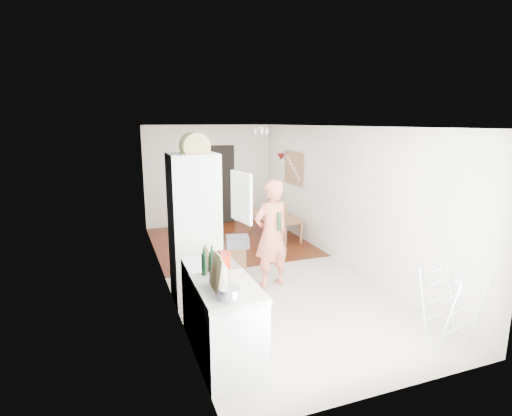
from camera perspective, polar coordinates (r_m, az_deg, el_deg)
room_shell at (r=6.81m, az=0.33°, el=1.02°), size 3.20×7.00×2.50m
floor at (r=7.16m, az=0.32°, el=-8.85°), size 3.20×7.00×0.01m
wood_floor_overlay at (r=8.82m, az=-3.94°, el=-4.73°), size 3.20×3.30×0.01m
sage_wall_panel at (r=4.38m, az=-9.97°, el=2.53°), size 0.02×3.00×1.30m
tile_splashback at (r=4.04m, az=-8.09°, el=-8.54°), size 0.02×1.90×0.50m
doorway_recess at (r=10.18m, az=-5.54°, el=3.28°), size 0.90×0.04×2.00m
base_cabinet at (r=4.40m, az=-4.01°, el=-16.93°), size 0.60×0.90×0.86m
worktop at (r=4.20m, az=-4.10°, el=-11.44°), size 0.62×0.92×0.06m
range_cooker at (r=5.05m, az=-6.48°, el=-12.87°), size 0.60×0.60×0.88m
cooker_top at (r=4.87m, az=-6.61°, el=-7.96°), size 0.60×0.60×0.04m
fridge_housing at (r=5.77m, az=-8.79°, el=-2.96°), size 0.66×0.66×2.15m
fridge_door at (r=5.54m, az=-2.12°, el=1.56°), size 0.14×0.56×0.70m
fridge_interior at (r=5.74m, az=-5.91°, el=1.88°), size 0.02×0.52×0.66m
pinboard at (r=9.11m, az=5.45°, el=5.72°), size 0.03×0.90×0.70m
pinboard_frame at (r=9.10m, az=5.37°, el=5.72°), size 0.00×0.94×0.74m
wall_sconce at (r=9.66m, az=3.58°, el=7.31°), size 0.18×0.18×0.16m
person at (r=6.20m, az=2.22°, el=-2.37°), size 0.83×0.64×2.02m
dining_table at (r=9.05m, az=2.78°, el=-2.88°), size 0.73×1.26×0.43m
dining_chair at (r=8.61m, az=3.23°, el=-2.24°), size 0.47×0.47×0.85m
stool at (r=7.12m, az=-2.82°, el=-7.15°), size 0.40×0.40×0.43m
grey_drape at (r=7.02m, az=-2.64°, el=-4.81°), size 0.47×0.47×0.18m
drying_rack at (r=5.34m, az=25.97°, el=-12.58°), size 0.54×0.51×0.89m
bread_bin at (r=5.49m, az=-8.78°, el=8.72°), size 0.46×0.44×0.20m
red_casserole at (r=4.67m, az=-5.31°, el=-7.48°), size 0.29×0.29×0.17m
steel_pan at (r=3.89m, az=-3.81°, el=-12.04°), size 0.27×0.27×0.11m
held_bottle at (r=6.08m, az=3.34°, el=-1.96°), size 0.06×0.06×0.28m
bottle_a at (r=4.34m, az=-6.27°, el=-8.14°), size 0.08×0.08×0.29m
bottle_b at (r=4.45m, az=-7.44°, el=-7.96°), size 0.07×0.07×0.25m
bottle_c at (r=4.08m, az=-4.79°, el=-9.94°), size 0.10×0.10×0.23m
pepper_mill_front at (r=4.60m, az=-7.08°, el=-7.36°), size 0.07×0.07×0.24m
pepper_mill_back at (r=4.51m, az=-6.02°, el=-7.81°), size 0.08×0.08×0.22m
chopping_boards at (r=4.04m, az=-5.68°, el=-9.12°), size 0.12×0.27×0.37m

